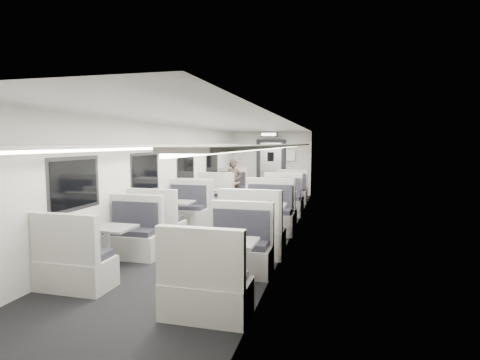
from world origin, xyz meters
The scene contains 19 objects.
room centered at (0.00, 0.00, 1.20)m, with size 3.24×12.24×2.64m.
booth_left_a centered at (-1.00, 3.13, 0.38)m, with size 1.04×2.11×1.13m.
booth_left_b centered at (-1.00, 1.45, 0.37)m, with size 1.01×2.06×1.10m.
booth_left_c centered at (-1.00, -0.72, 0.37)m, with size 1.01×2.06×1.10m.
booth_left_d centered at (-1.00, -3.15, 0.36)m, with size 0.98×2.00×1.07m.
booth_right_a centered at (1.00, 3.42, 0.36)m, with size 1.00×2.03×1.09m.
booth_right_b centered at (1.00, 1.17, 0.38)m, with size 1.06×2.15×1.15m.
booth_right_c centered at (1.00, -0.98, 0.40)m, with size 1.10×2.24×1.20m.
booth_right_d centered at (1.00, -3.49, 0.36)m, with size 0.99×2.02×1.08m.
passenger centered at (-0.75, 3.32, 0.72)m, with size 0.53×0.35×1.45m, color black.
window_a centered at (-1.49, 3.40, 1.35)m, with size 0.02×1.18×0.84m, color black.
window_b centered at (-1.49, 1.20, 1.35)m, with size 0.02×1.18×0.84m, color black.
window_c centered at (-1.49, -1.00, 1.35)m, with size 0.02×1.18×0.84m, color black.
window_d centered at (-1.49, -3.20, 1.35)m, with size 0.02×1.18×0.84m, color black.
luggage_rack_left centered at (-1.24, -0.30, 1.92)m, with size 0.46×10.40×0.09m.
luggage_rack_right centered at (1.24, -0.30, 1.92)m, with size 0.46×10.40×0.09m.
vestibule_door centered at (0.00, 5.93, 1.04)m, with size 1.10×0.13×2.10m.
exit_sign centered at (0.00, 5.44, 2.28)m, with size 0.62×0.12×0.16m.
wall_notice centered at (0.75, 5.92, 1.50)m, with size 0.32×0.02×0.40m, color white.
Camera 1 is at (2.38, -8.10, 1.98)m, focal length 28.00 mm.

